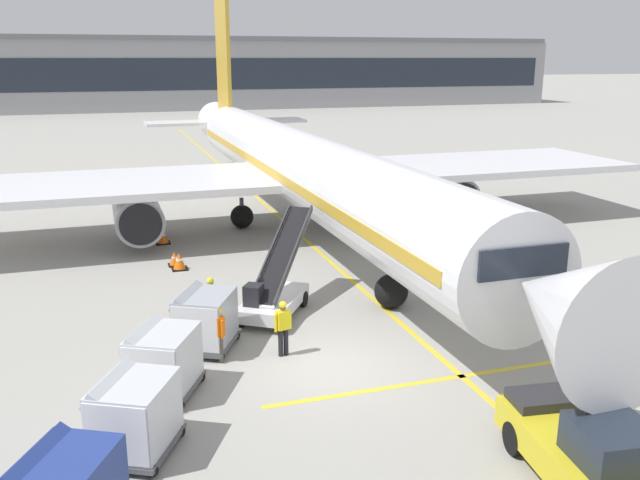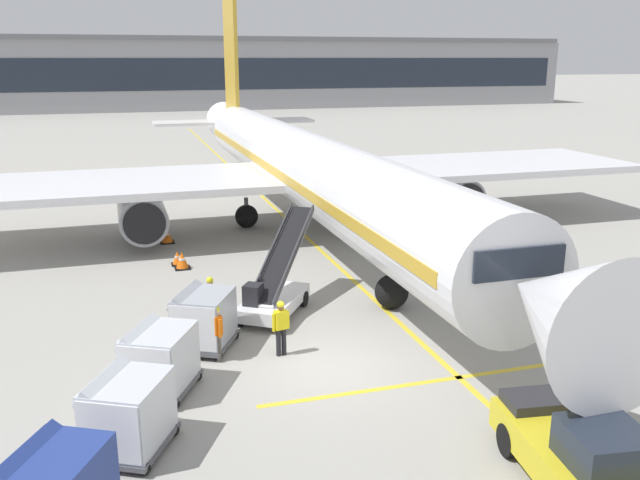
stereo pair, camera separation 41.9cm
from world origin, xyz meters
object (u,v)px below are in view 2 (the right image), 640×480
object	(u,v)px
ground_crew_by_carts	(217,329)
baggage_cart_third	(127,412)
ground_crew_marshaller	(211,298)
parked_airplane	(299,165)
safety_cone_wingtip	(182,260)
ground_crew_wingwalker	(226,310)
pushback_tug	(583,455)
baggage_cart_lead	(203,318)
belt_loader	(275,289)
safety_cone_nose_mark	(177,258)
ground_crew_by_loader	(281,324)
safety_cone_engine_keepout	(167,235)
baggage_cart_second	(159,358)

from	to	relation	value
ground_crew_by_carts	baggage_cart_third	bearing A→B (deg)	-122.07
baggage_cart_third	ground_crew_marshaller	size ratio (longest dim) A/B	1.59
parked_airplane	safety_cone_wingtip	xyz separation A→B (m)	(-6.67, -5.43, -2.98)
ground_crew_by_carts	ground_crew_wingwalker	size ratio (longest dim) A/B	1.00
parked_airplane	pushback_tug	size ratio (longest dim) A/B	10.20
parked_airplane	baggage_cart_lead	distance (m)	15.65
baggage_cart_lead	ground_crew_marshaller	bearing A→B (deg)	74.31
belt_loader	safety_cone_nose_mark	bearing A→B (deg)	112.15
ground_crew_by_loader	ground_crew_marshaller	bearing A→B (deg)	120.66
pushback_tug	safety_cone_nose_mark	xyz separation A→B (m)	(-6.60, 18.50, -0.52)
baggage_cart_lead	ground_crew_by_loader	size ratio (longest dim) A/B	1.59
pushback_tug	ground_crew_by_carts	bearing A→B (deg)	126.99
parked_airplane	ground_crew_by_carts	xyz separation A→B (m)	(-6.54, -14.92, -2.35)
ground_crew_wingwalker	safety_cone_engine_keepout	xyz separation A→B (m)	(-0.94, 12.44, -0.62)
belt_loader	parked_airplane	bearing A→B (deg)	70.90
safety_cone_wingtip	safety_cone_nose_mark	world-z (taller)	safety_cone_wingtip
baggage_cart_second	safety_cone_nose_mark	bearing A→B (deg)	82.68
baggage_cart_lead	ground_crew_by_carts	bearing A→B (deg)	-75.02
baggage_cart_lead	ground_crew_marshaller	size ratio (longest dim) A/B	1.59
safety_cone_wingtip	safety_cone_nose_mark	bearing A→B (deg)	103.06
baggage_cart_lead	ground_crew_wingwalker	xyz separation A→B (m)	(0.78, 0.46, -0.00)
baggage_cart_third	safety_cone_engine_keepout	size ratio (longest dim) A/B	3.60
pushback_tug	ground_crew_by_loader	bearing A→B (deg)	118.29
ground_crew_by_loader	ground_crew_marshaller	world-z (taller)	same
parked_airplane	ground_crew_by_carts	world-z (taller)	parked_airplane
baggage_cart_lead	baggage_cart_second	bearing A→B (deg)	-120.23
safety_cone_engine_keepout	baggage_cart_third	bearing A→B (deg)	-96.92
parked_airplane	baggage_cart_second	bearing A→B (deg)	-116.81
safety_cone_wingtip	ground_crew_wingwalker	bearing A→B (deg)	-85.46
ground_crew_by_carts	safety_cone_nose_mark	distance (m)	10.13
baggage_cart_second	ground_crew_wingwalker	xyz separation A→B (m)	(2.27, 3.01, -0.00)
belt_loader	ground_crew_by_loader	size ratio (longest dim) A/B	2.87
pushback_tug	safety_cone_engine_keepout	size ratio (longest dim) A/B	6.00
baggage_cart_lead	ground_crew_wingwalker	distance (m)	0.90
parked_airplane	baggage_cart_third	size ratio (longest dim) A/B	17.00
baggage_cart_third	ground_crew_marshaller	bearing A→B (deg)	67.75
baggage_cart_second	ground_crew_by_carts	xyz separation A→B (m)	(1.77, 1.52, -0.00)
ground_crew_wingwalker	ground_crew_marshaller	bearing A→B (deg)	104.46
baggage_cart_third	ground_crew_wingwalker	size ratio (longest dim) A/B	1.59
safety_cone_engine_keepout	safety_cone_wingtip	size ratio (longest dim) A/B	1.04
belt_loader	safety_cone_engine_keepout	bearing A→B (deg)	105.43
belt_loader	baggage_cart_lead	bearing A→B (deg)	-141.29
baggage_cart_third	safety_cone_engine_keepout	distance (m)	18.29
belt_loader	baggage_cart_third	bearing A→B (deg)	-124.53
safety_cone_wingtip	baggage_cart_third	bearing A→B (deg)	-100.37
pushback_tug	safety_cone_wingtip	world-z (taller)	pushback_tug
baggage_cart_lead	baggage_cart_second	distance (m)	2.96
pushback_tug	safety_cone_nose_mark	size ratio (longest dim) A/B	7.44
baggage_cart_third	ground_crew_marshaller	world-z (taller)	baggage_cart_third
safety_cone_engine_keepout	safety_cone_wingtip	world-z (taller)	safety_cone_engine_keepout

